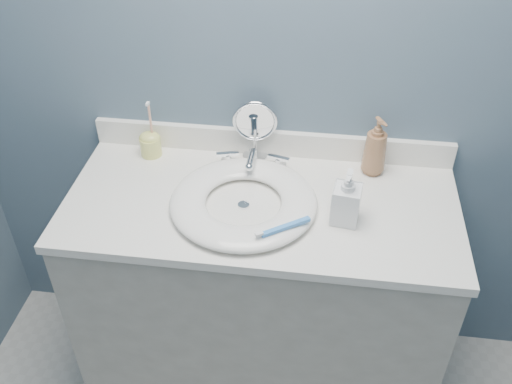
% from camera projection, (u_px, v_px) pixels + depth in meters
% --- Properties ---
extents(back_wall, '(2.20, 0.02, 2.40)m').
position_uv_depth(back_wall, '(273.00, 67.00, 1.78)').
color(back_wall, '#4C6172').
rests_on(back_wall, ground).
extents(vanity_cabinet, '(1.20, 0.55, 0.85)m').
position_uv_depth(vanity_cabinet, '(260.00, 299.00, 2.05)').
color(vanity_cabinet, '#B0ACA1').
rests_on(vanity_cabinet, ground).
extents(countertop, '(1.22, 0.57, 0.03)m').
position_uv_depth(countertop, '(261.00, 205.00, 1.77)').
color(countertop, white).
rests_on(countertop, vanity_cabinet).
extents(backsplash, '(1.22, 0.02, 0.09)m').
position_uv_depth(backsplash, '(271.00, 143.00, 1.94)').
color(backsplash, white).
rests_on(backsplash, countertop).
extents(basin, '(0.45, 0.45, 0.04)m').
position_uv_depth(basin, '(244.00, 201.00, 1.73)').
color(basin, white).
rests_on(basin, countertop).
extents(drain, '(0.04, 0.04, 0.01)m').
position_uv_depth(drain, '(244.00, 205.00, 1.74)').
color(drain, silver).
rests_on(drain, countertop).
extents(faucet, '(0.25, 0.13, 0.07)m').
position_uv_depth(faucet, '(252.00, 162.00, 1.88)').
color(faucet, silver).
rests_on(faucet, countertop).
extents(makeup_mirror, '(0.15, 0.08, 0.22)m').
position_uv_depth(makeup_mirror, '(255.00, 128.00, 1.88)').
color(makeup_mirror, silver).
rests_on(makeup_mirror, countertop).
extents(soap_bottle_amber, '(0.11, 0.11, 0.20)m').
position_uv_depth(soap_bottle_amber, '(376.00, 146.00, 1.82)').
color(soap_bottle_amber, '#916341').
rests_on(soap_bottle_amber, countertop).
extents(soap_bottle_clear, '(0.09, 0.09, 0.18)m').
position_uv_depth(soap_bottle_clear, '(347.00, 197.00, 1.64)').
color(soap_bottle_clear, silver).
rests_on(soap_bottle_clear, countertop).
extents(toothbrush_holder, '(0.07, 0.07, 0.21)m').
position_uv_depth(toothbrush_holder, '(150.00, 143.00, 1.93)').
color(toothbrush_holder, '#E2E472').
rests_on(toothbrush_holder, countertop).
extents(toothbrush_lying, '(0.15, 0.11, 0.02)m').
position_uv_depth(toothbrush_lying, '(284.00, 228.00, 1.60)').
color(toothbrush_lying, '#3E89DD').
rests_on(toothbrush_lying, basin).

